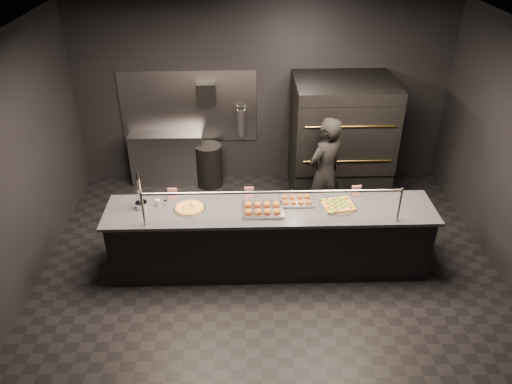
# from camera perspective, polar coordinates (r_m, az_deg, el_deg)

# --- Properties ---
(room) EXTENTS (6.04, 6.00, 3.00)m
(room) POSITION_cam_1_polar(r_m,az_deg,el_deg) (5.94, 1.49, 2.99)
(room) COLOR black
(room) RESTS_ON ground
(service_counter) EXTENTS (4.10, 0.78, 1.37)m
(service_counter) POSITION_cam_1_polar(r_m,az_deg,el_deg) (6.45, 1.60, -5.32)
(service_counter) COLOR black
(service_counter) RESTS_ON ground
(pizza_oven) EXTENTS (1.50, 1.23, 1.91)m
(pizza_oven) POSITION_cam_1_polar(r_m,az_deg,el_deg) (7.97, 9.60, 5.99)
(pizza_oven) COLOR black
(pizza_oven) RESTS_ON ground
(prep_shelf) EXTENTS (1.20, 0.35, 0.90)m
(prep_shelf) POSITION_cam_1_polar(r_m,az_deg,el_deg) (8.52, -10.08, 3.79)
(prep_shelf) COLOR #99999E
(prep_shelf) RESTS_ON ground
(towel_dispenser) EXTENTS (0.30, 0.20, 0.35)m
(towel_dispenser) POSITION_cam_1_polar(r_m,az_deg,el_deg) (8.07, -5.73, 11.09)
(towel_dispenser) COLOR black
(towel_dispenser) RESTS_ON room
(fire_extinguisher) EXTENTS (0.14, 0.14, 0.51)m
(fire_extinguisher) POSITION_cam_1_polar(r_m,az_deg,el_deg) (8.24, -1.70, 7.99)
(fire_extinguisher) COLOR #B2B2B7
(fire_extinguisher) RESTS_ON room
(beer_tap) EXTENTS (0.15, 0.21, 0.56)m
(beer_tap) POSITION_cam_1_polar(r_m,az_deg,el_deg) (6.28, -13.09, -0.56)
(beer_tap) COLOR silver
(beer_tap) RESTS_ON service_counter
(round_pizza) EXTENTS (0.41, 0.41, 0.03)m
(round_pizza) POSITION_cam_1_polar(r_m,az_deg,el_deg) (6.23, -7.60, -1.81)
(round_pizza) COLOR silver
(round_pizza) RESTS_ON service_counter
(slider_tray_a) EXTENTS (0.52, 0.40, 0.08)m
(slider_tray_a) POSITION_cam_1_polar(r_m,az_deg,el_deg) (6.13, 0.75, -1.94)
(slider_tray_a) COLOR silver
(slider_tray_a) RESTS_ON service_counter
(slider_tray_b) EXTENTS (0.42, 0.31, 0.07)m
(slider_tray_b) POSITION_cam_1_polar(r_m,az_deg,el_deg) (6.33, 4.64, -0.94)
(slider_tray_b) COLOR silver
(slider_tray_b) RESTS_ON service_counter
(square_pizza) EXTENTS (0.47, 0.47, 0.05)m
(square_pizza) POSITION_cam_1_polar(r_m,az_deg,el_deg) (6.31, 9.38, -1.48)
(square_pizza) COLOR silver
(square_pizza) RESTS_ON service_counter
(condiment_jar) EXTENTS (0.14, 0.05, 0.09)m
(condiment_jar) POSITION_cam_1_polar(r_m,az_deg,el_deg) (6.34, -10.88, -1.22)
(condiment_jar) COLOR silver
(condiment_jar) RESTS_ON service_counter
(tent_cards) EXTENTS (2.48, 0.04, 0.15)m
(tent_cards) POSITION_cam_1_polar(r_m,az_deg,el_deg) (6.38, 0.41, -0.01)
(tent_cards) COLOR white
(tent_cards) RESTS_ON service_counter
(trash_bin) EXTENTS (0.44, 0.44, 0.73)m
(trash_bin) POSITION_cam_1_polar(r_m,az_deg,el_deg) (8.40, -5.38, 3.07)
(trash_bin) COLOR black
(trash_bin) RESTS_ON ground
(worker) EXTENTS (0.74, 0.70, 1.70)m
(worker) POSITION_cam_1_polar(r_m,az_deg,el_deg) (7.19, 7.86, 2.16)
(worker) COLOR black
(worker) RESTS_ON ground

